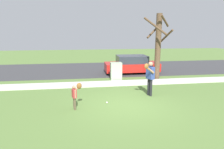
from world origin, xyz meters
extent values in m
plane|color=#567538|center=(0.00, 3.50, 0.00)|extent=(48.00, 48.00, 0.00)
cube|color=beige|center=(0.00, 3.60, 0.03)|extent=(36.00, 1.20, 0.06)
cube|color=#38383A|center=(0.00, 8.60, 0.01)|extent=(36.00, 6.80, 0.02)
cylinder|color=black|center=(1.43, 1.05, 0.42)|extent=(0.13, 0.13, 0.84)
cylinder|color=black|center=(1.37, 1.21, 0.42)|extent=(0.13, 0.13, 0.84)
cube|color=#33478C|center=(1.40, 1.13, 1.14)|extent=(0.35, 0.46, 0.60)
sphere|color=#A87A5B|center=(1.40, 1.13, 1.57)|extent=(0.23, 0.23, 0.23)
cylinder|color=#A87A5B|center=(1.25, 0.81, 1.36)|extent=(0.52, 0.27, 0.40)
ellipsoid|color=brown|center=(1.06, 0.74, 1.54)|extent=(0.25, 0.21, 0.26)
cylinder|color=#A87A5B|center=(1.31, 1.37, 1.16)|extent=(0.10, 0.10, 0.56)
cylinder|color=brown|center=(-2.21, -0.14, 0.25)|extent=(0.08, 0.08, 0.50)
cylinder|color=brown|center=(-2.18, -0.23, 0.25)|extent=(0.08, 0.08, 0.50)
cube|color=#B73838|center=(-2.20, -0.18, 0.68)|extent=(0.21, 0.27, 0.36)
sphere|color=#A87A5B|center=(-2.20, -0.18, 0.94)|extent=(0.14, 0.14, 0.14)
cylinder|color=#A87A5B|center=(-2.11, 0.01, 0.81)|extent=(0.31, 0.16, 0.24)
ellipsoid|color=brown|center=(-2.00, 0.05, 0.92)|extent=(0.25, 0.21, 0.26)
cylinder|color=#A87A5B|center=(-2.15, -0.32, 0.69)|extent=(0.06, 0.06, 0.34)
sphere|color=white|center=(-0.82, 0.34, 0.04)|extent=(0.07, 0.07, 0.07)
cube|color=#9EB293|center=(0.29, 4.61, 0.57)|extent=(0.72, 0.55, 1.14)
cylinder|color=brown|center=(3.02, 4.48, 2.11)|extent=(0.36, 0.36, 4.22)
cylinder|color=brown|center=(3.55, 4.65, 2.74)|extent=(0.53, 1.36, 1.02)
cylinder|color=brown|center=(2.79, 4.87, 3.08)|extent=(1.05, 0.68, 0.85)
cylinder|color=brown|center=(2.61, 4.00, 3.42)|extent=(1.25, 1.11, 1.14)
cylinder|color=brown|center=(3.26, 4.18, 3.76)|extent=(0.83, 0.72, 0.74)
cube|color=red|center=(1.81, 6.55, 0.50)|extent=(4.00, 1.75, 0.60)
cube|color=#2D333D|center=(1.81, 6.55, 1.07)|extent=(2.20, 1.61, 0.55)
cylinder|color=black|center=(0.57, 5.78, 0.34)|extent=(0.64, 0.22, 0.64)
cylinder|color=black|center=(0.57, 7.31, 0.34)|extent=(0.64, 0.22, 0.64)
cylinder|color=black|center=(3.05, 5.78, 0.34)|extent=(0.64, 0.22, 0.64)
cylinder|color=black|center=(3.05, 7.31, 0.34)|extent=(0.64, 0.22, 0.64)
camera|label=1|loc=(-1.79, -7.89, 3.09)|focal=31.81mm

